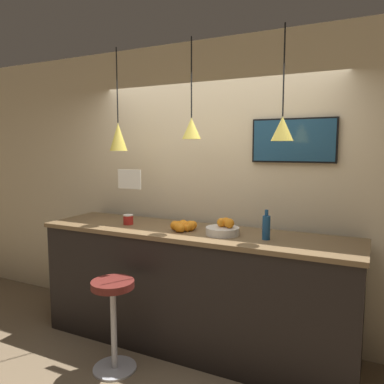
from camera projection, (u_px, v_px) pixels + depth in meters
The scene contains 12 objects.
back_wall at pixel (213, 188), 3.78m from camera, with size 8.00×0.06×2.90m.
service_counter at pixel (192, 289), 3.46m from camera, with size 2.94×0.73×1.11m.
bar_stool at pixel (113, 308), 3.08m from camera, with size 0.36×0.36×0.77m.
fruit_bowl at pixel (223, 229), 3.22m from camera, with size 0.29×0.29×0.15m.
orange_pile at pixel (183, 226), 3.40m from camera, with size 0.22×0.27×0.09m.
juice_bottle at pixel (266, 227), 3.04m from camera, with size 0.07×0.07×0.25m.
spread_jar at pixel (128, 220), 3.65m from camera, with size 0.10×0.10×0.10m.
pendant_lamp_left at pixel (118, 136), 3.64m from camera, with size 0.17×0.17×0.98m.
pendant_lamp_middle at pixel (191, 128), 3.28m from camera, with size 0.17×0.17×0.87m.
pendant_lamp_right at pixel (282, 128), 2.93m from camera, with size 0.18×0.18×0.90m.
mounted_tv at pixel (294, 141), 3.33m from camera, with size 0.75×0.04×0.39m.
hanging_menu_board at pixel (129, 179), 3.30m from camera, with size 0.24×0.01×0.17m.
Camera 1 is at (1.48, -2.28, 1.85)m, focal length 35.00 mm.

